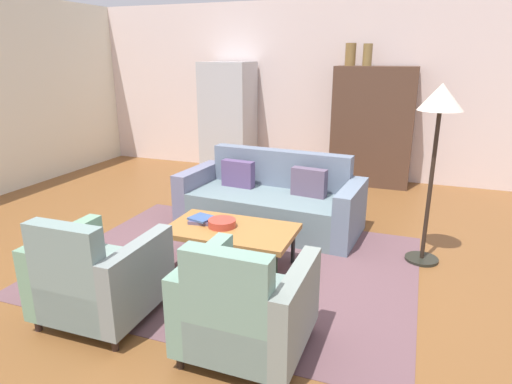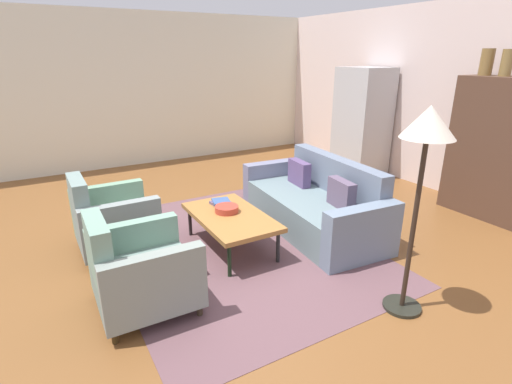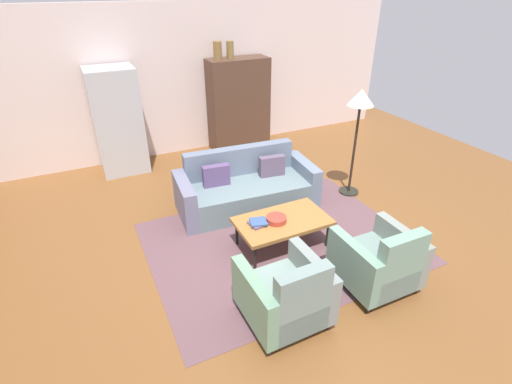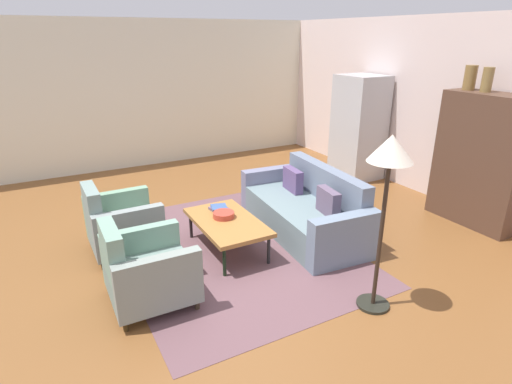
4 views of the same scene
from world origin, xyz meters
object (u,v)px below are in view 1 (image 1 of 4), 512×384
coffee_table (231,231)px  fruit_bowl (222,223)px  armchair_right (244,310)px  cabinet (372,127)px  vase_tall (350,54)px  couch (272,202)px  armchair_left (96,279)px  vase_round (368,55)px  floor_lamp (439,115)px  book_stack (202,219)px  refrigerator (228,119)px

coffee_table → fruit_bowl: 0.12m
armchair_right → cabinet: bearing=87.0°
armchair_right → vase_tall: vase_tall is taller
couch → armchair_left: (-0.61, -2.35, 0.06)m
coffee_table → vase_round: (0.73, 3.43, 1.59)m
vase_round → cabinet: bearing=1.8°
cabinet → floor_lamp: (0.83, -2.65, 0.54)m
book_stack → refrigerator: size_ratio=0.13×
armchair_left → book_stack: 1.24m
fruit_bowl → book_stack: fruit_bowl is taller
armchair_right → refrigerator: bearing=115.4°
armchair_right → vase_tall: size_ratio=2.69×
coffee_table → floor_lamp: size_ratio=0.70×
fruit_bowl → vase_tall: (0.58, 3.43, 1.53)m
armchair_left → vase_tall: bearing=76.0°
vase_tall → floor_lamp: size_ratio=0.19×
cabinet → vase_tall: 1.14m
cabinet → floor_lamp: 2.83m
couch → coffee_table: (-0.01, -1.19, 0.08)m
refrigerator → armchair_right: bearing=-65.1°
couch → fruit_bowl: bearing=89.5°
armchair_left → coffee_table: bearing=62.1°
book_stack → cabinet: bearing=70.3°
couch → vase_round: size_ratio=6.82×
coffee_table → floor_lamp: 2.17m
cabinet → vase_round: vase_round is taller
armchair_left → vase_round: (1.33, 4.59, 1.61)m
armchair_right → cabinet: 4.64m
armchair_right → refrigerator: size_ratio=0.48×
armchair_left → fruit_bowl: size_ratio=3.34×
vase_tall → couch: bearing=-102.0°
book_stack → vase_round: 3.86m
book_stack → armchair_right: bearing=-52.5°
armchair_left → couch: bearing=74.9°
fruit_bowl → refrigerator: refrigerator is taller
book_stack → vase_round: vase_round is taller
coffee_table → book_stack: bearing=172.8°
vase_tall → armchair_right: bearing=-88.6°
couch → book_stack: bearing=78.0°
fruit_bowl → book_stack: bearing=170.0°
fruit_bowl → cabinet: size_ratio=0.15×
armchair_right → vase_round: (0.13, 4.59, 1.61)m
armchair_right → refrigerator: (-2.08, 4.49, 0.58)m
cabinet → vase_tall: bearing=-179.3°
armchair_right → vase_tall: bearing=91.9°
cabinet → floor_lamp: size_ratio=1.05×
coffee_table → vase_tall: (0.48, 3.43, 1.60)m
armchair_left → cabinet: 4.86m
couch → armchair_left: 2.43m
refrigerator → book_stack: bearing=-70.6°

